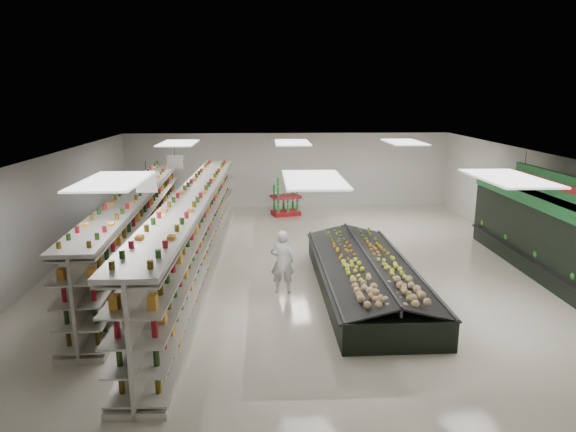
{
  "coord_description": "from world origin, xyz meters",
  "views": [
    {
      "loc": [
        -0.99,
        -14.17,
        4.85
      ],
      "look_at": [
        -0.3,
        0.9,
        1.24
      ],
      "focal_mm": 32.0,
      "sensor_mm": 36.0,
      "label": 1
    }
  ],
  "objects_px": {
    "gondola_center": "(196,237)",
    "soda_endcap": "(286,198)",
    "produce_island": "(366,275)",
    "shopper_background": "(208,207)",
    "shopper_main": "(282,262)",
    "gondola_left": "(139,229)"
  },
  "relations": [
    {
      "from": "gondola_left",
      "to": "shopper_main",
      "type": "bearing_deg",
      "value": -35.93
    },
    {
      "from": "gondola_center",
      "to": "soda_endcap",
      "type": "distance_m",
      "value": 7.42
    },
    {
      "from": "gondola_left",
      "to": "gondola_center",
      "type": "xyz_separation_m",
      "value": [
        1.83,
        -1.23,
        0.08
      ]
    },
    {
      "from": "produce_island",
      "to": "shopper_background",
      "type": "height_order",
      "value": "shopper_background"
    },
    {
      "from": "soda_endcap",
      "to": "shopper_background",
      "type": "relative_size",
      "value": 0.95
    },
    {
      "from": "gondola_center",
      "to": "soda_endcap",
      "type": "height_order",
      "value": "gondola_center"
    },
    {
      "from": "gondola_left",
      "to": "shopper_main",
      "type": "relative_size",
      "value": 7.62
    },
    {
      "from": "gondola_left",
      "to": "produce_island",
      "type": "xyz_separation_m",
      "value": [
        6.22,
        -2.75,
        -0.53
      ]
    },
    {
      "from": "gondola_center",
      "to": "produce_island",
      "type": "bearing_deg",
      "value": -18.02
    },
    {
      "from": "produce_island",
      "to": "soda_endcap",
      "type": "distance_m",
      "value": 8.58
    },
    {
      "from": "shopper_main",
      "to": "shopper_background",
      "type": "relative_size",
      "value": 1.05
    },
    {
      "from": "soda_endcap",
      "to": "shopper_main",
      "type": "distance_m",
      "value": 8.39
    },
    {
      "from": "gondola_left",
      "to": "gondola_center",
      "type": "bearing_deg",
      "value": -36.37
    },
    {
      "from": "produce_island",
      "to": "shopper_main",
      "type": "height_order",
      "value": "shopper_main"
    },
    {
      "from": "gondola_left",
      "to": "produce_island",
      "type": "bearing_deg",
      "value": -26.42
    },
    {
      "from": "produce_island",
      "to": "soda_endcap",
      "type": "height_order",
      "value": "soda_endcap"
    },
    {
      "from": "shopper_main",
      "to": "shopper_background",
      "type": "xyz_separation_m",
      "value": [
        -2.53,
        6.66,
        -0.04
      ]
    },
    {
      "from": "gondola_center",
      "to": "shopper_main",
      "type": "relative_size",
      "value": 8.23
    },
    {
      "from": "gondola_center",
      "to": "shopper_main",
      "type": "bearing_deg",
      "value": -31.89
    },
    {
      "from": "produce_island",
      "to": "shopper_background",
      "type": "xyz_separation_m",
      "value": [
        -4.62,
        6.69,
        0.32
      ]
    },
    {
      "from": "soda_endcap",
      "to": "gondola_left",
      "type": "bearing_deg",
      "value": -128.87
    },
    {
      "from": "produce_island",
      "to": "shopper_main",
      "type": "bearing_deg",
      "value": 179.19
    }
  ]
}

